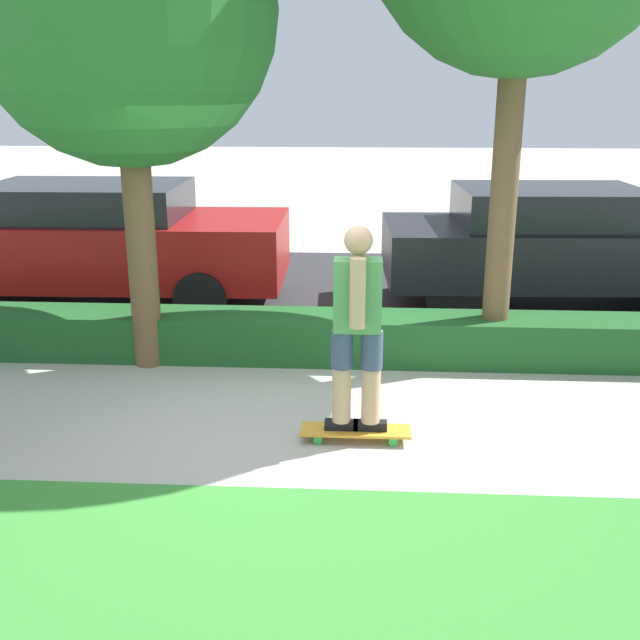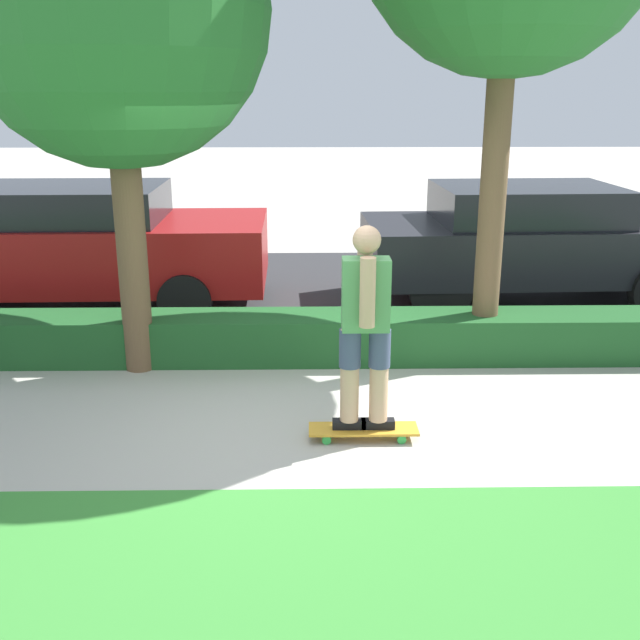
% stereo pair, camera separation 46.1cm
% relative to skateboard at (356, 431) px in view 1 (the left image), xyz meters
% --- Properties ---
extents(ground_plane, '(60.00, 60.00, 0.00)m').
position_rel_skateboard_xyz_m(ground_plane, '(-0.54, 0.21, -0.07)').
color(ground_plane, '#ADA89E').
extents(street_asphalt, '(12.92, 5.00, 0.01)m').
position_rel_skateboard_xyz_m(street_asphalt, '(-0.54, 4.41, -0.07)').
color(street_asphalt, '#2D2D30').
rests_on(street_asphalt, ground_plane).
extents(hedge_row, '(12.92, 0.60, 0.47)m').
position_rel_skateboard_xyz_m(hedge_row, '(-0.54, 1.81, 0.16)').
color(hedge_row, '#1E5123').
rests_on(hedge_row, ground_plane).
extents(skateboard, '(0.85, 0.24, 0.09)m').
position_rel_skateboard_xyz_m(skateboard, '(0.00, 0.00, 0.00)').
color(skateboard, gold).
rests_on(skateboard, ground_plane).
extents(skater_person, '(0.48, 0.41, 1.60)m').
position_rel_skateboard_xyz_m(skater_person, '(0.00, -0.00, 0.87)').
color(skater_person, black).
rests_on(skater_person, skateboard).
extents(tree_near, '(2.71, 2.71, 4.63)m').
position_rel_skateboard_xyz_m(tree_near, '(-2.08, 1.58, 3.18)').
color(tree_near, brown).
rests_on(tree_near, ground_plane).
extents(parked_car_front, '(4.66, 1.94, 1.50)m').
position_rel_skateboard_xyz_m(parked_car_front, '(-3.30, 3.81, 0.72)').
color(parked_car_front, maroon).
rests_on(parked_car_front, ground_plane).
extents(parked_car_middle, '(4.26, 1.96, 1.48)m').
position_rel_skateboard_xyz_m(parked_car_middle, '(2.39, 3.91, 0.73)').
color(parked_car_middle, black).
rests_on(parked_car_middle, ground_plane).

